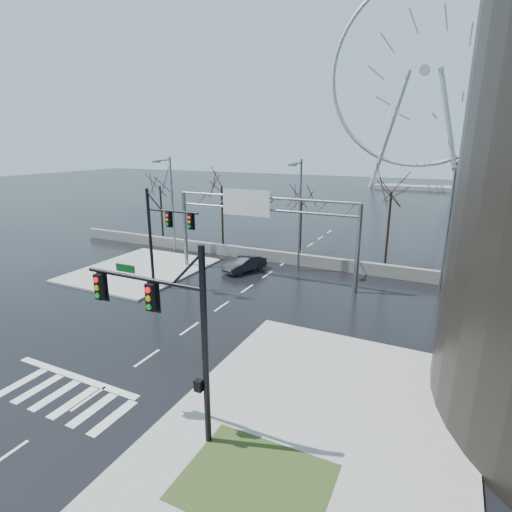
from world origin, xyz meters
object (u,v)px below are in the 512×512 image
Objects in this scene: signal_mast_near at (173,323)px; ferris_wheel at (424,79)px; sign_gantry at (259,219)px; car at (245,264)px; signal_mast_far at (161,231)px.

ferris_wheel reaches higher than signal_mast_near.
ferris_wheel is at bearing 90.08° from signal_mast_near.
sign_gantry is at bearing -93.84° from ferris_wheel.
ferris_wheel is 11.88× the size of car.
sign_gantry is at bearing -7.36° from car.
signal_mast_near is 17.03m from signal_mast_far.
signal_mast_near is at bearing -73.81° from sign_gantry.
signal_mast_far is 8.14m from sign_gantry.
signal_mast_near is at bearing -89.92° from ferris_wheel.
signal_mast_far is 89.30m from ferris_wheel.
car is at bearing 110.32° from signal_mast_near.
signal_mast_near is 21.76m from car.
sign_gantry is (5.49, 6.00, 0.35)m from signal_mast_far.
car is at bearing -95.26° from ferris_wheel.
sign_gantry is at bearing 106.19° from signal_mast_near.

